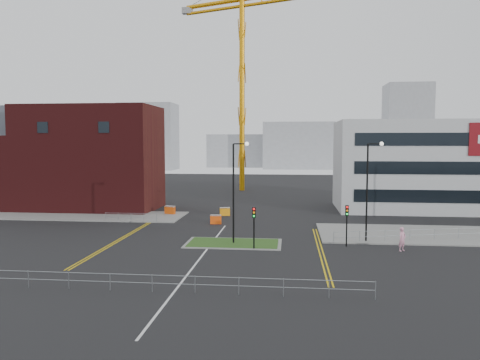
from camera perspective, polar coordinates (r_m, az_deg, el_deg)
The scene contains 28 objects.
ground at distance 35.15m, azimuth -5.67°, elevation -10.46°, with size 200.00×200.00×0.00m, color black.
pavement_left at distance 62.12m, azimuth -19.81°, elevation -4.06°, with size 28.00×8.00×0.12m, color slate.
pavement_right at distance 50.39m, azimuth 23.44°, elevation -6.14°, with size 24.00×10.00×0.12m, color slate.
island_kerb at distance 42.51m, azimuth -0.80°, elevation -7.73°, with size 8.60×4.60×0.08m, color slate.
grass_island at distance 42.50m, azimuth -0.80°, elevation -7.71°, with size 8.00×4.00×0.12m, color #254316.
brick_building at distance 68.19m, azimuth -20.02°, elevation 2.42°, with size 24.20×10.07×14.24m.
office_block at distance 68.00m, azimuth 22.31°, elevation 1.63°, with size 25.00×12.20×12.00m.
tower_crane at distance 88.17m, azimuth 3.70°, elevation 16.42°, with size 49.96×19.60×39.48m.
streetlamp_island at distance 41.67m, azimuth -0.51°, elevation -0.50°, with size 1.46×0.36×9.18m.
streetlamp_right_near at distance 43.99m, azimuth 15.52°, elevation -0.40°, with size 1.46×0.36×9.18m.
traffic_light_island at distance 39.86m, azimuth 1.71°, elevation -4.86°, with size 0.28×0.33×3.65m.
traffic_light_right at distance 42.03m, azimuth 12.90°, elevation -4.49°, with size 0.28×0.33×3.65m.
railing_front at distance 29.32m, azimuth -8.12°, elevation -11.98°, with size 24.05×0.05×1.10m.
railing_left at distance 54.93m, azimuth -13.16°, elevation -4.29°, with size 6.05×0.05×1.10m.
railing_right at distance 47.48m, azimuth 22.64°, elevation -5.88°, with size 19.05×5.05×1.10m.
centre_line at distance 37.05m, azimuth -5.04°, elevation -9.66°, with size 0.15×30.00×0.01m, color silver.
yellow_left_a at distance 46.97m, azimuth -14.04°, elevation -6.73°, with size 0.12×24.00×0.01m, color gold.
yellow_left_b at distance 46.87m, azimuth -13.69°, elevation -6.75°, with size 0.12×24.00×0.01m, color gold.
yellow_right_a at distance 40.36m, azimuth 9.61°, elevation -8.52°, with size 0.12×20.00×0.01m, color gold.
yellow_right_b at distance 40.38m, azimuth 10.04°, elevation -8.52°, with size 0.12×20.00×0.01m, color gold.
skyline_a at distance 160.27m, azimuth -11.05°, elevation 5.20°, with size 18.00×12.00×22.00m, color gray.
skyline_b at distance 163.26m, azimuth 7.12°, elevation 4.18°, with size 24.00×12.00×16.00m, color gray.
skyline_c at distance 162.81m, azimuth 19.66°, elevation 6.06°, with size 14.00×12.00×28.00m, color gray.
skyline_d at distance 173.90m, azimuth 1.10°, elevation 3.58°, with size 30.00×12.00×12.00m, color gray.
pedestrian at distance 41.90m, azimuth 19.17°, elevation -6.82°, with size 0.73×0.48×2.01m, color pink.
barrier_left at distance 59.76m, azimuth -8.54°, elevation -3.63°, with size 1.42×0.83×1.13m.
barrier_mid at distance 52.60m, azimuth -2.96°, elevation -4.77°, with size 1.24×0.46×1.03m.
barrier_right at distance 58.41m, azimuth -1.86°, elevation -3.82°, with size 1.30×0.76×1.04m.
Camera 1 is at (6.95, -33.23, 9.13)m, focal length 35.00 mm.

